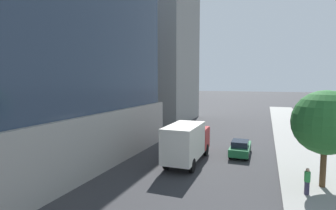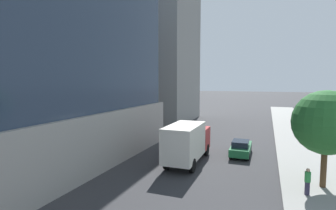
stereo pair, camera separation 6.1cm
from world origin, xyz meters
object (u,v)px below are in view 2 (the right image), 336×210
(construction_building, at_px, (158,35))
(box_truck, at_px, (187,141))
(car_green, at_px, (241,148))
(pedestrian_green_shirt, at_px, (307,181))
(street_tree, at_px, (326,123))

(construction_building, distance_m, box_truck, 29.14)
(car_green, height_order, box_truck, box_truck)
(construction_building, distance_m, pedestrian_green_shirt, 36.68)
(box_truck, xyz_separation_m, pedestrian_green_shirt, (8.60, -3.72, -0.93))
(street_tree, distance_m, car_green, 9.07)
(construction_building, height_order, street_tree, construction_building)
(construction_building, height_order, pedestrian_green_shirt, construction_building)
(car_green, relative_size, pedestrian_green_shirt, 2.74)
(construction_building, bearing_deg, car_green, -48.64)
(construction_building, height_order, car_green, construction_building)
(box_truck, distance_m, pedestrian_green_shirt, 9.42)
(construction_building, xyz_separation_m, pedestrian_green_shirt, (21.00, -26.44, -14.32))
(pedestrian_green_shirt, bearing_deg, construction_building, 128.46)
(car_green, bearing_deg, pedestrian_green_shirt, -59.58)
(street_tree, height_order, box_truck, street_tree)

